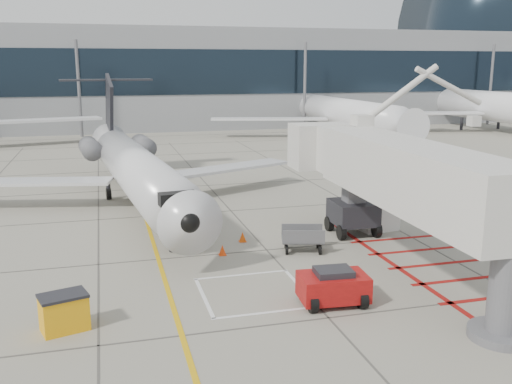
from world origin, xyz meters
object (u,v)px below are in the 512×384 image
object	(u,v)px
regional_jet	(142,150)
jet_bridge	(411,188)
pushback_tug	(333,285)
spill_bin	(64,312)

from	to	relation	value
regional_jet	jet_bridge	distance (m)	16.35
jet_bridge	pushback_tug	world-z (taller)	jet_bridge
jet_bridge	pushback_tug	distance (m)	5.91
regional_jet	pushback_tug	xyz separation A→B (m)	(5.92, -15.00, -3.27)
spill_bin	jet_bridge	bearing A→B (deg)	-8.57
pushback_tug	jet_bridge	bearing A→B (deg)	32.45
jet_bridge	pushback_tug	bearing A→B (deg)	-150.64
jet_bridge	pushback_tug	xyz separation A→B (m)	(-4.48, -2.39, -3.03)
regional_jet	spill_bin	bearing A→B (deg)	-110.56
regional_jet	pushback_tug	size ratio (longest dim) A/B	12.02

